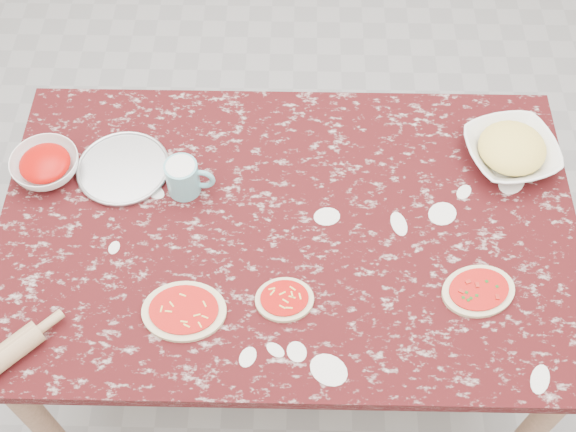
# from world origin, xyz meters

# --- Properties ---
(ground) EXTENTS (4.00, 4.00, 0.00)m
(ground) POSITION_xyz_m (0.00, 0.00, 0.00)
(ground) COLOR gray
(worktable) EXTENTS (1.60, 1.00, 0.75)m
(worktable) POSITION_xyz_m (0.00, 0.00, 0.67)
(worktable) COLOR #360C0D
(worktable) RESTS_ON ground
(pizza_tray) EXTENTS (0.35, 0.35, 0.01)m
(pizza_tray) POSITION_xyz_m (-0.48, 0.18, 0.76)
(pizza_tray) COLOR #B2B2B7
(pizza_tray) RESTS_ON worktable
(sauce_bowl) EXTENTS (0.25, 0.25, 0.06)m
(sauce_bowl) POSITION_xyz_m (-0.69, 0.17, 0.78)
(sauce_bowl) COLOR white
(sauce_bowl) RESTS_ON worktable
(cheese_bowl) EXTENTS (0.32, 0.32, 0.06)m
(cheese_bowl) POSITION_xyz_m (0.64, 0.25, 0.78)
(cheese_bowl) COLOR white
(cheese_bowl) RESTS_ON worktable
(flour_mug) EXTENTS (0.14, 0.09, 0.11)m
(flour_mug) POSITION_xyz_m (-0.29, 0.12, 0.81)
(flour_mug) COLOR #68ADB7
(flour_mug) RESTS_ON worktable
(pizza_left) EXTENTS (0.22, 0.17, 0.02)m
(pizza_left) POSITION_xyz_m (-0.26, -0.27, 0.76)
(pizza_left) COLOR beige
(pizza_left) RESTS_ON worktable
(pizza_mid) EXTENTS (0.16, 0.14, 0.02)m
(pizza_mid) POSITION_xyz_m (-0.00, -0.23, 0.76)
(pizza_mid) COLOR beige
(pizza_mid) RESTS_ON worktable
(pizza_right) EXTENTS (0.23, 0.20, 0.02)m
(pizza_right) POSITION_xyz_m (0.50, -0.20, 0.76)
(pizza_right) COLOR beige
(pizza_right) RESTS_ON worktable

